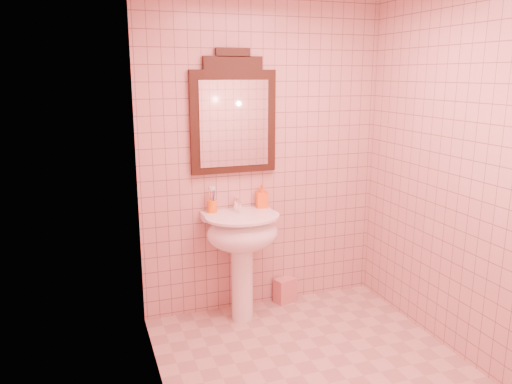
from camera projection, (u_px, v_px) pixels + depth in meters
name	position (u px, v px, depth m)	size (l,w,h in m)	color
floor	(320.00, 371.00, 3.30)	(2.20, 2.20, 0.00)	#C8A690
back_wall	(263.00, 159.00, 4.02)	(2.00, 0.02, 2.50)	#D19B92
pedestal_sink	(242.00, 240.00, 3.86)	(0.58, 0.58, 0.86)	white
faucet	(237.00, 204.00, 3.93)	(0.04, 0.16, 0.11)	white
mirror	(233.00, 116.00, 3.83)	(0.68, 0.06, 0.95)	black
toothbrush_cup	(212.00, 206.00, 3.88)	(0.08, 0.08, 0.18)	orange
soap_dispenser	(262.00, 196.00, 4.01)	(0.09, 0.09, 0.19)	orange
towel	(285.00, 290.00, 4.29)	(0.17, 0.12, 0.21)	tan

